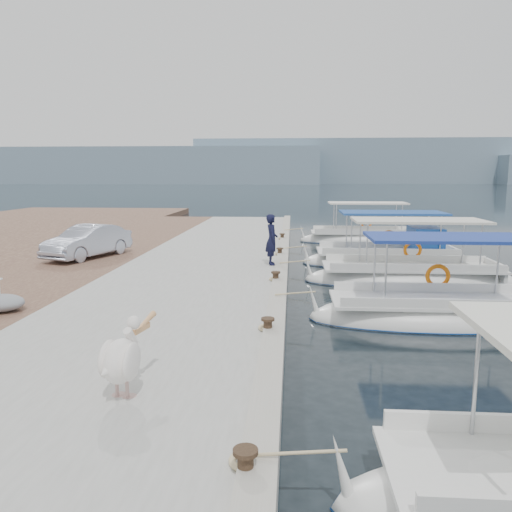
{
  "coord_description": "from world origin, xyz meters",
  "views": [
    {
      "loc": [
        0.12,
        -13.46,
        3.76
      ],
      "look_at": [
        -1.0,
        2.12,
        1.2
      ],
      "focal_mm": 35.0,
      "sensor_mm": 36.0,
      "label": 1
    }
  ],
  "objects_px": {
    "fishing_caique_e": "(363,240)",
    "parked_car": "(88,241)",
    "fishing_caique_d": "(389,260)",
    "fisherman": "(272,240)",
    "fishing_caique_c": "(410,279)",
    "fishing_caique_b": "(436,317)",
    "pelican": "(122,358)"
  },
  "relations": [
    {
      "from": "fishing_caique_b",
      "to": "fishing_caique_d",
      "type": "xyz_separation_m",
      "value": [
        0.36,
        8.32,
        0.07
      ]
    },
    {
      "from": "fishing_caique_b",
      "to": "fishing_caique_d",
      "type": "relative_size",
      "value": 0.93
    },
    {
      "from": "fishing_caique_d",
      "to": "pelican",
      "type": "distance_m",
      "value": 15.66
    },
    {
      "from": "pelican",
      "to": "fishing_caique_b",
      "type": "bearing_deg",
      "value": 43.44
    },
    {
      "from": "fishing_caique_e",
      "to": "parked_car",
      "type": "distance_m",
      "value": 15.13
    },
    {
      "from": "fishing_caique_b",
      "to": "parked_car",
      "type": "relative_size",
      "value": 1.68
    },
    {
      "from": "fishing_caique_b",
      "to": "fishing_caique_d",
      "type": "height_order",
      "value": "same"
    },
    {
      "from": "fisherman",
      "to": "fishing_caique_c",
      "type": "bearing_deg",
      "value": -104.83
    },
    {
      "from": "fishing_caique_c",
      "to": "parked_car",
      "type": "distance_m",
      "value": 12.37
    },
    {
      "from": "fishing_caique_e",
      "to": "parked_car",
      "type": "height_order",
      "value": "fishing_caique_e"
    },
    {
      "from": "fishing_caique_e",
      "to": "pelican",
      "type": "height_order",
      "value": "fishing_caique_e"
    },
    {
      "from": "fishing_caique_b",
      "to": "fishing_caique_c",
      "type": "height_order",
      "value": "same"
    },
    {
      "from": "fisherman",
      "to": "parked_car",
      "type": "height_order",
      "value": "fisherman"
    },
    {
      "from": "fishing_caique_d",
      "to": "fisherman",
      "type": "height_order",
      "value": "fisherman"
    },
    {
      "from": "fishing_caique_b",
      "to": "fisherman",
      "type": "height_order",
      "value": "fisherman"
    },
    {
      "from": "fishing_caique_e",
      "to": "fisherman",
      "type": "distance_m",
      "value": 11.28
    },
    {
      "from": "fishing_caique_e",
      "to": "parked_car",
      "type": "xyz_separation_m",
      "value": [
        -12.06,
        -9.08,
        1.01
      ]
    },
    {
      "from": "fishing_caique_b",
      "to": "fishing_caique_e",
      "type": "relative_size",
      "value": 0.92
    },
    {
      "from": "fishing_caique_e",
      "to": "pelican",
      "type": "distance_m",
      "value": 22.25
    },
    {
      "from": "fishing_caique_b",
      "to": "fishing_caique_e",
      "type": "xyz_separation_m",
      "value": [
        0.27,
        15.39,
        -0.0
      ]
    },
    {
      "from": "fishing_caique_b",
      "to": "pelican",
      "type": "relative_size",
      "value": 4.45
    },
    {
      "from": "fishing_caique_c",
      "to": "fishing_caique_d",
      "type": "distance_m",
      "value": 3.55
    },
    {
      "from": "fishing_caique_e",
      "to": "fisherman",
      "type": "height_order",
      "value": "fisherman"
    },
    {
      "from": "fishing_caique_d",
      "to": "parked_car",
      "type": "relative_size",
      "value": 1.81
    },
    {
      "from": "fishing_caique_c",
      "to": "pelican",
      "type": "height_order",
      "value": "fishing_caique_c"
    },
    {
      "from": "fishing_caique_c",
      "to": "parked_car",
      "type": "bearing_deg",
      "value": 172.82
    },
    {
      "from": "fishing_caique_e",
      "to": "fisherman",
      "type": "bearing_deg",
      "value": -114.94
    },
    {
      "from": "fishing_caique_e",
      "to": "parked_car",
      "type": "relative_size",
      "value": 1.82
    },
    {
      "from": "parked_car",
      "to": "fishing_caique_c",
      "type": "bearing_deg",
      "value": 12.33
    },
    {
      "from": "fisherman",
      "to": "parked_car",
      "type": "xyz_separation_m",
      "value": [
        -7.33,
        1.08,
        -0.28
      ]
    },
    {
      "from": "fishing_caique_c",
      "to": "pelican",
      "type": "relative_size",
      "value": 5.06
    },
    {
      "from": "fishing_caique_c",
      "to": "fisherman",
      "type": "height_order",
      "value": "fisherman"
    }
  ]
}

